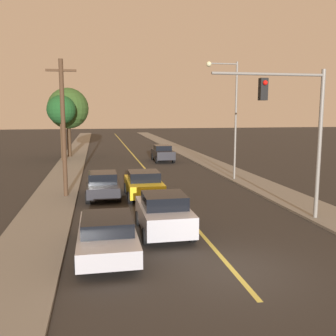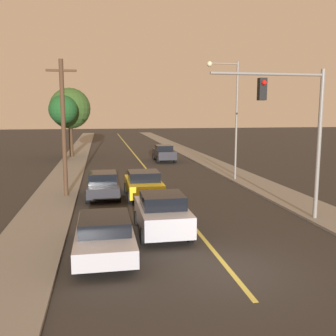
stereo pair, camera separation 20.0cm
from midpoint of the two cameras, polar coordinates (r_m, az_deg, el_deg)
The scene contains 14 objects.
ground_plane at distance 11.92m, azimuth 9.81°, elevation -15.12°, with size 200.00×200.00×0.00m, color #2D2B28.
road_surface at distance 46.64m, azimuth -5.45°, elevation 2.62°, with size 10.24×80.00×0.01m.
sidewalk_left at distance 46.54m, azimuth -13.30°, elevation 2.49°, with size 2.50×80.00×0.12m.
sidewalk_right at distance 47.58m, azimuth 2.22°, elevation 2.84°, with size 2.50×80.00×0.12m.
car_near_lane_front at distance 14.82m, azimuth -0.52°, elevation -6.89°, with size 1.96×3.84×1.62m.
car_near_lane_second at distance 21.00m, azimuth -3.47°, elevation -2.45°, with size 2.00×3.99×1.51m.
car_outer_lane_front at distance 12.97m, azimuth -9.18°, elevation -9.78°, with size 2.00×4.67×1.33m.
car_outer_lane_second at distance 21.17m, azimuth -9.64°, elevation -2.50°, with size 1.85×4.02×1.47m.
car_far_oncoming at distance 36.37m, azimuth -0.44°, elevation 2.30°, with size 1.86×4.09×1.57m.
traffic_signal_mast at distance 16.81m, azimuth 19.27°, elevation 7.09°, with size 5.00×0.42×6.42m.
streetlamp_right at distance 26.11m, azimuth 9.64°, elevation 9.38°, with size 2.23×0.36×7.99m.
utility_pole_left at distance 21.29m, azimuth -15.38°, elevation 6.18°, with size 1.60×0.24×7.44m.
tree_left_near at distance 37.55m, azimuth -15.55°, elevation 8.46°, with size 2.74×2.74×6.25m.
tree_left_far at distance 40.61m, azimuth -14.59°, elevation 8.76°, with size 4.21×4.21×7.14m.
Camera 2 is at (-3.74, -10.25, 4.75)m, focal length 40.00 mm.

